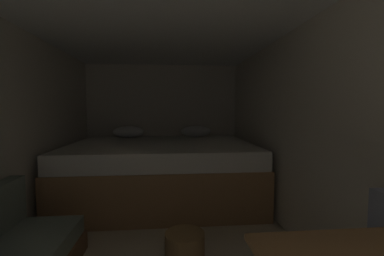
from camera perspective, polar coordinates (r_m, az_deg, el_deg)
ground_plane at (r=2.50m, az=-7.25°, el=-25.66°), size 6.74×6.74×0.00m
wall_back at (r=4.58m, az=-6.40°, el=1.09°), size 2.66×0.05×2.00m
wall_right at (r=2.50m, az=23.90°, el=-1.77°), size 0.05×4.74×2.00m
ceiling_slab at (r=2.31m, az=-7.76°, el=23.93°), size 2.66×4.74×0.05m
bed at (r=3.68m, az=-6.59°, el=-9.16°), size 2.44×1.85×0.97m
wicker_basket at (r=2.42m, az=-1.59°, el=-24.10°), size 0.34×0.34×0.20m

